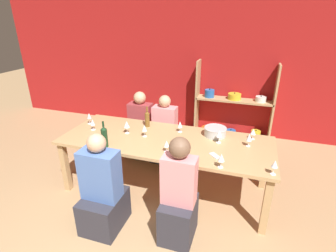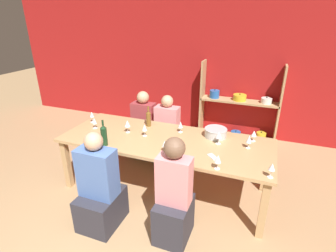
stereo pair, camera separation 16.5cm
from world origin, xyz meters
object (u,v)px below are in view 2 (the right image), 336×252
Objects in this scene: wine_glass_red_e at (218,159)px; wine_glass_white_b at (165,144)px; dining_table at (165,144)px; wine_glass_red_d at (272,167)px; wine_bottle_green at (149,118)px; wine_glass_empty_d at (94,121)px; person_far_b at (144,131)px; shelf_unit at (237,112)px; person_near_a at (100,193)px; person_far_a at (167,136)px; wine_glass_white_a at (249,139)px; wine_glass_red_c at (127,124)px; wine_glass_empty_a at (181,125)px; wine_glass_red_b at (219,135)px; mixing_bowl at (216,132)px; wine_glass_red_a at (92,115)px; wine_bottle_dark at (104,135)px; person_near_b at (174,202)px; cell_phone at (213,157)px; wine_glass_empty_b at (145,128)px; wine_glass_empty_c at (254,134)px.

wine_glass_white_b is at bearing 167.09° from wine_glass_red_e.
dining_table is at bearing 148.92° from wine_glass_red_e.
wine_bottle_green is at bearing 155.84° from wine_glass_red_d.
wine_glass_empty_d is 0.14× the size of person_far_b.
shelf_unit is 3.18m from person_near_a.
person_far_a is at bearing 84.42° from person_near_a.
wine_glass_white_a is 0.97× the size of wine_glass_red_c.
person_far_a is 1.00× the size of person_far_b.
wine_glass_empty_a is at bearing 21.42° from wine_glass_red_c.
wine_bottle_green is at bearing 175.50° from wine_glass_empty_a.
wine_glass_red_b is at bearing -16.82° from wine_glass_empty_a.
mixing_bowl is 1.66m from person_near_a.
shelf_unit reaches higher than wine_glass_white_a.
wine_glass_red_a is 0.15× the size of person_far_a.
wine_glass_red_b is 0.37m from wine_glass_white_a.
person_near_a is (-1.15, -2.96, -0.12)m from shelf_unit.
wine_bottle_green is at bearing 77.09° from person_far_a.
dining_table is at bearing -7.06° from wine_glass_red_a.
person_far_a is (0.11, 0.48, -0.49)m from wine_bottle_green.
wine_glass_white_a is at bearing -9.34° from wine_glass_empty_a.
wine_bottle_dark reaches higher than wine_glass_empty_d.
wine_bottle_green is 1.45m from wine_glass_white_a.
person_near_b reaches higher than wine_glass_white_b.
person_near_b is at bearing -74.80° from wine_glass_empty_a.
wine_glass_white_b reaches higher than cell_phone.
wine_glass_white_a is 1.11× the size of cell_phone.
wine_glass_empty_d is at bearing -165.40° from wine_glass_empty_a.
wine_glass_red_c is at bearing 178.13° from dining_table.
mixing_bowl is 0.81m from wine_glass_red_e.
person_near_a is 1.05× the size of person_far_a.
person_near_a is at bearing -116.58° from dining_table.
person_near_a is (-1.05, -1.21, -0.41)m from mixing_bowl.
wine_glass_empty_a is 0.14× the size of person_far_b.
person_near_a is at bearing -145.38° from wine_glass_white_a.
wine_glass_empty_a is at bearing 163.18° from wine_glass_red_b.
wine_glass_red_c is 1.06× the size of wine_glass_empty_b.
wine_glass_empty_a is (0.77, 0.71, -0.03)m from wine_bottle_dark.
dining_table is 1.04m from person_near_a.
wine_glass_empty_d is (-1.08, -0.02, 0.18)m from dining_table.
person_far_a is (-1.37, 0.44, -0.47)m from wine_glass_empty_c.
shelf_unit is 0.54× the size of dining_table.
wine_glass_empty_b is 1.04× the size of wine_glass_empty_d.
wine_glass_empty_d is at bearing -175.72° from wine_glass_white_a.
wine_bottle_green reaches higher than wine_glass_red_b.
dining_table is 0.61m from wine_glass_red_c.
shelf_unit is at bearing -127.88° from person_far_a.
wine_glass_white_b is 0.13× the size of person_far_b.
wine_glass_empty_c is at bearing 34.96° from wine_glass_white_b.
wine_bottle_green is 2.09× the size of wine_glass_white_b.
person_near_a reaches higher than person_far_a.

